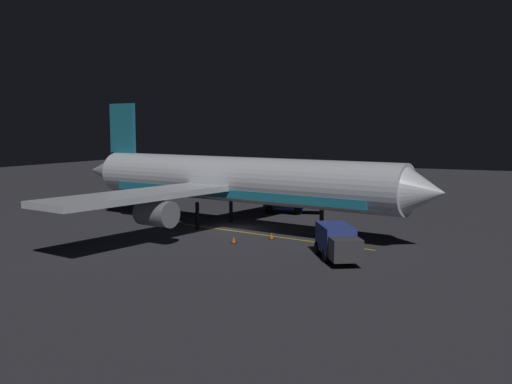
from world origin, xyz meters
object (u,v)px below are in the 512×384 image
at_px(traffic_cone_near_right, 325,233).
at_px(traffic_cone_under_wing, 234,240).
at_px(baggage_truck, 337,243).
at_px(ground_crew_worker, 322,233).
at_px(airliner, 231,181).
at_px(catering_truck, 291,201).
at_px(traffic_cone_near_left, 272,236).

height_order(traffic_cone_near_right, traffic_cone_under_wing, same).
height_order(baggage_truck, ground_crew_worker, baggage_truck).
height_order(baggage_truck, traffic_cone_under_wing, baggage_truck).
height_order(airliner, traffic_cone_near_right, airliner).
bearing_deg(catering_truck, baggage_truck, 30.83).
bearing_deg(traffic_cone_under_wing, ground_crew_worker, 111.88).
xyz_separation_m(baggage_truck, traffic_cone_near_left, (-5.01, -7.37, -0.98)).
bearing_deg(catering_truck, ground_crew_worker, 30.95).
relative_size(baggage_truck, traffic_cone_near_left, 10.81).
bearing_deg(catering_truck, traffic_cone_near_right, 35.09).
bearing_deg(airliner, traffic_cone_under_wing, 29.86).
bearing_deg(traffic_cone_near_right, airliner, -89.63).
bearing_deg(traffic_cone_under_wing, traffic_cone_near_left, 144.79).
relative_size(traffic_cone_near_left, traffic_cone_near_right, 1.00).
height_order(catering_truck, traffic_cone_near_left, catering_truck).
xyz_separation_m(ground_crew_worker, traffic_cone_near_left, (-0.24, -4.57, -0.64)).
relative_size(baggage_truck, catering_truck, 0.90).
height_order(ground_crew_worker, traffic_cone_near_right, ground_crew_worker).
bearing_deg(airliner, baggage_truck, 57.30).
distance_m(baggage_truck, catering_truck, 22.87).
relative_size(ground_crew_worker, traffic_cone_near_left, 3.16).
height_order(airliner, catering_truck, airliner).
distance_m(baggage_truck, traffic_cone_near_left, 8.97).
bearing_deg(traffic_cone_under_wing, baggage_truck, 77.38).
distance_m(catering_truck, ground_crew_worker, 17.34).
relative_size(baggage_truck, traffic_cone_under_wing, 10.81).
distance_m(airliner, ground_crew_worker, 11.36).
height_order(baggage_truck, traffic_cone_near_left, baggage_truck).
relative_size(airliner, ground_crew_worker, 22.98).
xyz_separation_m(baggage_truck, ground_crew_worker, (-4.77, -2.80, -0.34)).
bearing_deg(ground_crew_worker, baggage_truck, 30.46).
xyz_separation_m(airliner, traffic_cone_near_right, (-0.06, 9.17, -4.13)).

